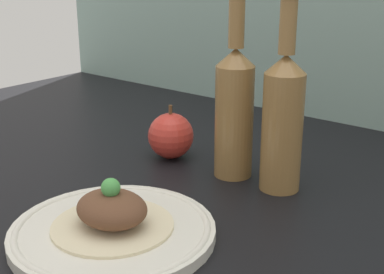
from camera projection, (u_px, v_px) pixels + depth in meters
ground_plane at (215, 230)px, 74.19cm from camera, size 180.00×110.00×4.00cm
plate at (113, 231)px, 68.02cm from camera, size 26.24×26.24×1.74cm
plated_food at (112, 212)px, 67.16cm from camera, size 15.57×15.57×6.68cm
cider_bottle_left at (234, 107)px, 84.19cm from camera, size 6.16×6.16×29.94cm
cider_bottle_right at (283, 117)px, 79.04cm from camera, size 6.16×6.16×29.94cm
apple at (171, 136)px, 94.10cm from camera, size 8.09×8.09×9.64cm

